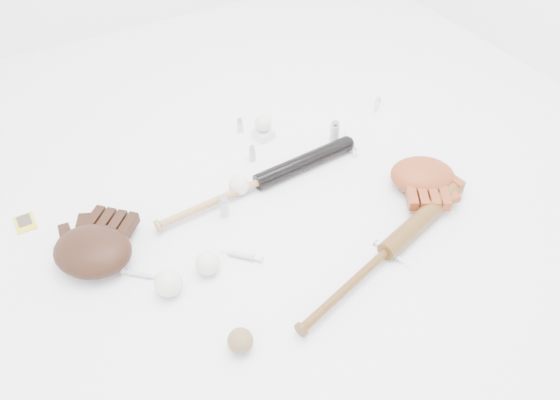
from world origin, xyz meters
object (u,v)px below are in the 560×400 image
pedestal (264,134)px  glove_dark (93,251)px  bat_wood (387,251)px  bat_dark (259,182)px

pedestal → glove_dark: bearing=-158.5°
glove_dark → pedestal: (0.74, 0.29, -0.03)m
bat_wood → bat_dark: bearing=95.8°
bat_dark → bat_wood: same height
bat_dark → bat_wood: 0.50m
bat_dark → pedestal: size_ratio=12.46×
bat_wood → pedestal: (-0.04, 0.71, -0.01)m
bat_dark → pedestal: bearing=54.8°
pedestal → bat_wood: bearing=-86.8°
glove_dark → pedestal: 0.79m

